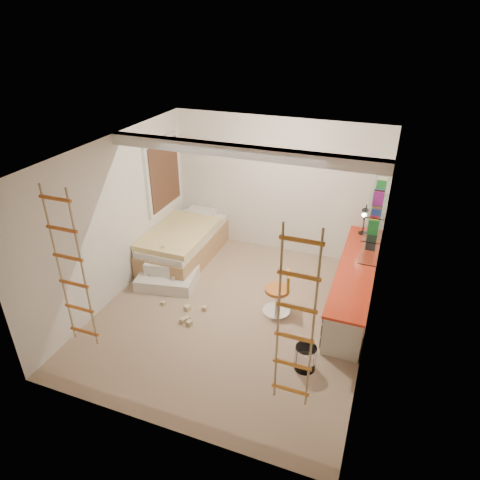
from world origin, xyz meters
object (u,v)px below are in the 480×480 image
at_px(bed, 184,243).
at_px(play_platform, 167,274).
at_px(desk, 354,284).
at_px(swivel_chair, 278,298).

bearing_deg(bed, play_platform, -83.95).
height_order(bed, play_platform, bed).
height_order(desk, play_platform, desk).
bearing_deg(desk, play_platform, -171.21).
height_order(bed, swivel_chair, swivel_chair).
distance_m(bed, swivel_chair, 2.35).
xyz_separation_m(desk, swivel_chair, (-1.06, -0.61, -0.13)).
relative_size(swivel_chair, play_platform, 0.68).
bearing_deg(desk, swivel_chair, -149.96).
xyz_separation_m(desk, bed, (-3.20, 0.36, -0.07)).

